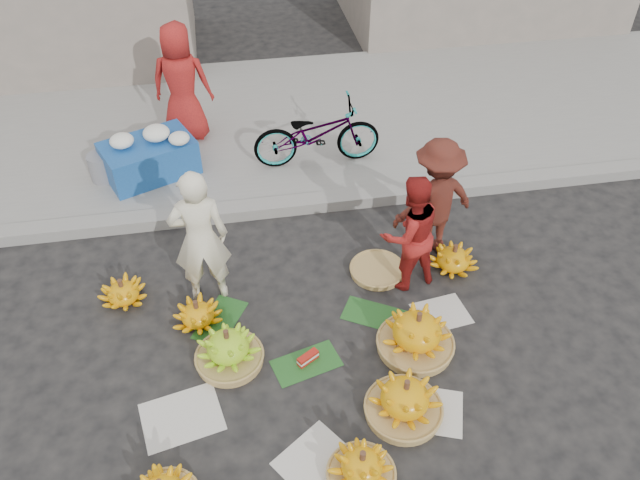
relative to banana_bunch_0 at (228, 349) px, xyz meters
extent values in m
plane|color=black|center=(0.83, 0.05, -0.19)|extent=(80.00, 80.00, 0.00)
cube|color=gray|center=(0.83, 2.25, -0.12)|extent=(40.00, 0.25, 0.15)
cube|color=gray|center=(0.83, 4.35, -0.13)|extent=(40.00, 4.00, 0.12)
cylinder|color=#9E7B42|center=(0.00, 0.00, -0.15)|extent=(0.65, 0.65, 0.09)
cylinder|color=#482B1C|center=(0.00, 0.00, 0.20)|extent=(0.05, 0.05, 0.12)
cylinder|color=#9E7B42|center=(1.00, -1.40, -0.15)|extent=(0.56, 0.56, 0.09)
cylinder|color=#482B1C|center=(1.00, -1.40, 0.15)|extent=(0.05, 0.05, 0.12)
cylinder|color=#9E7B42|center=(1.51, -0.85, -0.15)|extent=(0.69, 0.69, 0.09)
cylinder|color=#482B1C|center=(1.51, -0.85, 0.22)|extent=(0.05, 0.05, 0.12)
cylinder|color=#9E7B42|center=(1.83, -0.14, -0.15)|extent=(0.75, 0.75, 0.09)
cylinder|color=#482B1C|center=(1.83, -0.14, 0.25)|extent=(0.05, 0.05, 0.12)
cylinder|color=#482B1C|center=(2.57, 0.90, 0.08)|extent=(0.05, 0.05, 0.12)
cylinder|color=#482B1C|center=(-0.29, 0.56, 0.06)|extent=(0.05, 0.05, 0.12)
cylinder|color=#482B1C|center=(-1.06, 1.01, 0.05)|extent=(0.05, 0.05, 0.12)
cylinder|color=#9E7B42|center=(1.71, 0.96, -0.16)|extent=(0.61, 0.61, 0.07)
cube|color=#B01C12|center=(0.75, -0.13, -0.14)|extent=(0.23, 0.18, 0.09)
imported|color=white|center=(-0.17, 0.95, 0.61)|extent=(0.60, 0.41, 1.60)
imported|color=red|center=(1.97, 0.79, 0.50)|extent=(0.77, 0.66, 1.37)
imported|color=maroon|center=(2.39, 1.24, 0.55)|extent=(1.05, 0.74, 1.48)
cube|color=#164894|center=(-0.81, 3.18, 0.16)|extent=(1.32, 1.09, 0.47)
ellipsoid|color=white|center=(-1.10, 3.14, 0.48)|extent=(0.30, 0.30, 0.17)
ellipsoid|color=white|center=(-0.67, 3.23, 0.50)|extent=(0.34, 0.34, 0.19)
ellipsoid|color=white|center=(-0.39, 3.09, 0.47)|extent=(0.27, 0.27, 0.15)
cylinder|color=slate|center=(-1.43, 3.16, 0.11)|extent=(0.32, 0.32, 0.36)
imported|color=red|center=(-0.32, 4.05, 0.75)|extent=(0.89, 0.66, 1.65)
imported|color=gray|center=(1.38, 3.08, 0.37)|extent=(0.59, 1.68, 0.88)
camera|label=1|loc=(0.22, -3.88, 4.72)|focal=35.00mm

